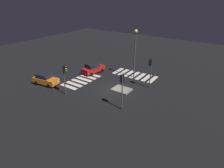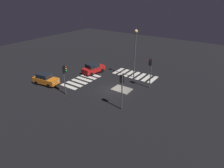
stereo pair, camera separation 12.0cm
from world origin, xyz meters
The scene contains 10 objects.
ground_plane centered at (0.00, 0.00, 0.00)m, with size 80.00×80.00×0.00m, color black.
traffic_island centered at (-1.19, -0.81, 0.09)m, with size 2.73×2.06×0.18m.
car_red centered at (6.61, -3.63, 0.89)m, with size 2.48×4.35×1.81m.
car_orange centered at (9.72, 4.26, 0.87)m, with size 4.26×2.40×1.78m.
traffic_light_south centered at (-4.13, -3.75, 3.46)m, with size 0.53×0.54×4.57m.
traffic_light_west centered at (-3.82, 3.47, 3.43)m, with size 0.53×0.54×4.53m.
traffic_light_north centered at (4.56, 4.72, 3.29)m, with size 0.54×0.54×4.33m.
street_lamp centered at (-0.32, -6.03, 5.43)m, with size 0.56×0.56×8.01m.
crosswalk_near centered at (0.00, -7.02, 0.01)m, with size 7.60×3.20×0.02m.
crosswalk_side centered at (6.11, 0.00, 0.01)m, with size 3.20×6.45×0.02m.
Camera 1 is at (-14.30, 20.72, 13.01)m, focal length 30.57 mm.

